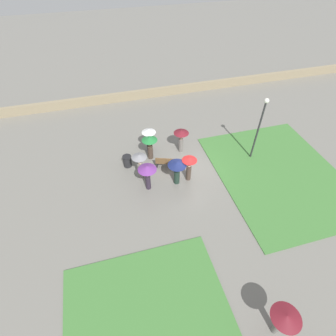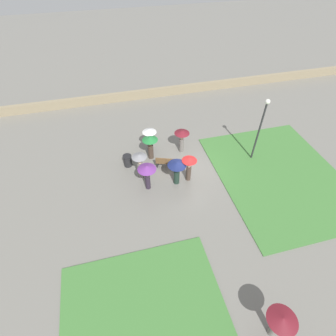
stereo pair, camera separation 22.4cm
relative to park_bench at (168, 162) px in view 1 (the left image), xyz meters
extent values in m
plane|color=slate|center=(-1.32, 0.73, -0.46)|extent=(90.00, 90.00, 0.00)
cube|color=#427A38|center=(-7.07, 2.64, -0.43)|extent=(7.95, 9.99, 0.06)
cube|color=gray|center=(-1.32, -9.84, -0.05)|extent=(45.00, 0.35, 0.83)
cube|color=brown|center=(-0.02, -0.07, -0.04)|extent=(1.68, 0.96, 0.05)
cube|color=brown|center=(0.04, 0.10, 0.21)|extent=(1.55, 0.62, 0.45)
cube|color=#232326|center=(-0.70, 0.18, -0.26)|extent=(0.21, 0.38, 0.40)
cube|color=#232326|center=(0.65, -0.31, -0.26)|extent=(0.21, 0.38, 0.40)
cylinder|color=#2D2D30|center=(-6.04, 0.57, 1.73)|extent=(0.12, 0.12, 4.38)
sphere|color=white|center=(-6.04, 0.57, 4.08)|extent=(0.32, 0.32, 0.32)
cylinder|color=#232326|center=(2.62, -0.89, -0.05)|extent=(0.56, 0.56, 0.83)
cylinder|color=black|center=(2.62, -0.89, 0.38)|extent=(0.61, 0.61, 0.03)
cylinder|color=slate|center=(-1.40, -1.47, 0.06)|extent=(0.43, 0.43, 1.05)
sphere|color=tan|center=(-1.40, -1.47, 0.69)|extent=(0.21, 0.21, 0.21)
cylinder|color=#4C4C4F|center=(-1.40, -1.47, 0.97)|extent=(0.02, 0.02, 0.35)
cone|color=maroon|center=(-1.40, -1.47, 1.25)|extent=(1.07, 1.07, 0.22)
cylinder|color=#1E3328|center=(-0.19, 1.53, 0.04)|extent=(0.50, 0.50, 1.01)
sphere|color=brown|center=(-0.19, 1.53, 0.64)|extent=(0.20, 0.20, 0.20)
cylinder|color=#4C4C4F|center=(-0.19, 1.53, 0.91)|extent=(0.02, 0.02, 0.35)
cone|color=navy|center=(-0.19, 1.53, 1.20)|extent=(1.18, 1.18, 0.22)
cylinder|color=slate|center=(1.94, 0.41, 0.11)|extent=(0.50, 0.50, 1.16)
sphere|color=beige|center=(1.94, 0.41, 0.80)|extent=(0.22, 0.22, 0.22)
cylinder|color=#4C4C4F|center=(1.94, 0.41, 1.09)|extent=(0.02, 0.02, 0.35)
cone|color=gray|center=(1.94, 0.41, 1.37)|extent=(0.95, 0.95, 0.21)
cylinder|color=#47382D|center=(-1.02, 1.43, 0.08)|extent=(0.40, 0.40, 1.09)
sphere|color=tan|center=(-1.02, 1.43, 0.74)|extent=(0.22, 0.22, 0.22)
cylinder|color=#4C4C4F|center=(-1.02, 1.43, 1.03)|extent=(0.02, 0.02, 0.35)
cone|color=red|center=(-1.02, 1.43, 1.30)|extent=(0.96, 0.96, 0.19)
cylinder|color=#282D47|center=(0.80, -2.07, 0.10)|extent=(0.49, 0.49, 1.12)
sphere|color=brown|center=(0.80, -2.07, 0.76)|extent=(0.21, 0.21, 0.21)
cylinder|color=#4C4C4F|center=(0.80, -2.07, 1.04)|extent=(0.02, 0.02, 0.35)
cone|color=white|center=(0.80, -2.07, 1.34)|extent=(0.99, 0.99, 0.25)
cylinder|color=#47382D|center=(0.91, -1.30, 0.06)|extent=(0.54, 0.54, 1.05)
sphere|color=brown|center=(0.91, -1.30, 0.68)|extent=(0.20, 0.20, 0.20)
cylinder|color=#4C4C4F|center=(0.91, -1.30, 0.96)|extent=(0.02, 0.02, 0.35)
cone|color=#237A38|center=(0.91, -1.30, 1.26)|extent=(1.08, 1.08, 0.25)
cylinder|color=#2D2333|center=(1.68, 1.52, 0.08)|extent=(0.45, 0.45, 1.08)
sphere|color=beige|center=(1.68, 1.52, 0.73)|extent=(0.22, 0.22, 0.22)
cylinder|color=#4C4C4F|center=(1.68, 1.52, 1.01)|extent=(0.02, 0.02, 0.35)
cone|color=#703389|center=(1.68, 1.52, 1.32)|extent=(1.15, 1.15, 0.27)
cylinder|color=slate|center=(-1.68, 10.76, 0.08)|extent=(0.31, 0.31, 1.09)
sphere|color=#997051|center=(-1.68, 10.76, 0.73)|extent=(0.21, 0.21, 0.21)
cylinder|color=#4C4C4F|center=(-1.68, 10.76, 1.02)|extent=(0.02, 0.02, 0.35)
cone|color=maroon|center=(-1.68, 10.76, 1.28)|extent=(1.19, 1.19, 0.18)
camera|label=1|loc=(3.46, 12.63, 12.11)|focal=28.00mm
camera|label=2|loc=(3.24, 12.69, 12.11)|focal=28.00mm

